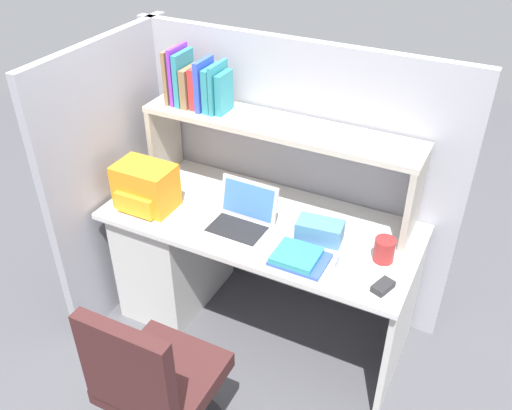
{
  "coord_description": "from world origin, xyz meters",
  "views": [
    {
      "loc": [
        1.0,
        -2.04,
        2.36
      ],
      "look_at": [
        0.0,
        -0.05,
        0.85
      ],
      "focal_mm": 38.59,
      "sensor_mm": 36.0,
      "label": 1
    }
  ],
  "objects": [
    {
      "name": "ground_plane",
      "position": [
        0.0,
        0.0,
        0.0
      ],
      "size": [
        8.0,
        8.0,
        0.0
      ],
      "primitive_type": "plane",
      "color": "#4C4C51"
    },
    {
      "name": "desk",
      "position": [
        -0.39,
        0.0,
        0.4
      ],
      "size": [
        1.6,
        0.7,
        0.73
      ],
      "color": "silver",
      "rests_on": "ground_plane"
    },
    {
      "name": "cubicle_partition_rear",
      "position": [
        0.0,
        0.38,
        0.78
      ],
      "size": [
        1.84,
        0.05,
        1.55
      ],
      "primitive_type": "cube",
      "color": "#9E9EA8",
      "rests_on": "ground_plane"
    },
    {
      "name": "cubicle_partition_left",
      "position": [
        -0.85,
        -0.05,
        0.78
      ],
      "size": [
        0.05,
        1.06,
        1.55
      ],
      "primitive_type": "cube",
      "color": "#9E9EA8",
      "rests_on": "ground_plane"
    },
    {
      "name": "overhead_hutch",
      "position": [
        0.0,
        0.2,
        1.08
      ],
      "size": [
        1.44,
        0.28,
        0.45
      ],
      "color": "#B3A99C",
      "rests_on": "desk"
    },
    {
      "name": "reference_books_on_shelf",
      "position": [
        -0.46,
        0.2,
        1.3
      ],
      "size": [
        0.33,
        0.18,
        0.3
      ],
      "color": "olive",
      "rests_on": "overhead_hutch"
    },
    {
      "name": "laptop",
      "position": [
        -0.06,
        -0.1,
        0.78
      ],
      "size": [
        0.32,
        0.26,
        0.22
      ],
      "color": "#B7BABF",
      "rests_on": "desk"
    },
    {
      "name": "backpack",
      "position": [
        -0.59,
        -0.16,
        0.85
      ],
      "size": [
        0.3,
        0.23,
        0.24
      ],
      "color": "orange",
      "rests_on": "desk"
    },
    {
      "name": "computer_mouse",
      "position": [
        0.7,
        -0.22,
        0.75
      ],
      "size": [
        0.09,
        0.12,
        0.03
      ],
      "primitive_type": "cube",
      "rotation": [
        0.0,
        0.0,
        -0.35
      ],
      "color": "#262628",
      "rests_on": "desk"
    },
    {
      "name": "paper_cup",
      "position": [
        0.51,
        -0.19,
        0.78
      ],
      "size": [
        0.08,
        0.08,
        0.1
      ],
      "primitive_type": "cylinder",
      "color": "white",
      "rests_on": "desk"
    },
    {
      "name": "tissue_box",
      "position": [
        0.32,
        -0.02,
        0.78
      ],
      "size": [
        0.23,
        0.14,
        0.1
      ],
      "primitive_type": "cube",
      "rotation": [
        0.0,
        0.0,
        0.11
      ],
      "color": "teal",
      "rests_on": "desk"
    },
    {
      "name": "snack_canister",
      "position": [
        0.64,
        -0.03,
        0.79
      ],
      "size": [
        0.1,
        0.1,
        0.12
      ],
      "primitive_type": "cylinder",
      "color": "maroon",
      "rests_on": "desk"
    },
    {
      "name": "desk_book_stack",
      "position": [
        0.3,
        -0.21,
        0.75
      ],
      "size": [
        0.25,
        0.2,
        0.05
      ],
      "color": "blue",
      "rests_on": "desk"
    },
    {
      "name": "office_chair",
      "position": [
        -0.03,
        -0.91,
        0.39
      ],
      "size": [
        0.52,
        0.52,
        0.93
      ],
      "rotation": [
        0.0,
        0.0,
        3.15
      ],
      "color": "black",
      "rests_on": "ground_plane"
    }
  ]
}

